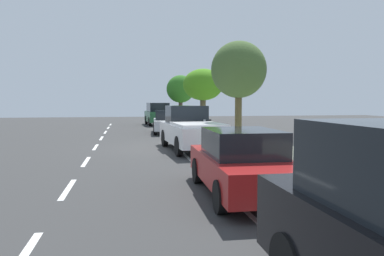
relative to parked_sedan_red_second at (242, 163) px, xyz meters
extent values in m
plane|color=#343434|center=(-0.92, 8.74, -0.75)|extent=(67.79, 67.79, 0.00)
cube|color=#9CA58A|center=(3.03, 8.74, -0.69)|extent=(3.59, 42.37, 0.13)
cube|color=gray|center=(1.15, 8.74, -0.69)|extent=(0.16, 42.37, 0.13)
cube|color=white|center=(-4.07, 1.25, -0.75)|extent=(0.14, 2.20, 0.01)
cube|color=white|center=(-4.07, 5.45, -0.75)|extent=(0.14, 2.20, 0.01)
cube|color=white|center=(-4.07, 9.65, -0.75)|extent=(0.14, 2.20, 0.01)
cube|color=white|center=(-4.07, 13.85, -0.75)|extent=(0.14, 2.20, 0.01)
cube|color=white|center=(-4.07, 18.05, -0.75)|extent=(0.14, 2.20, 0.01)
cube|color=white|center=(-4.07, 22.25, -0.75)|extent=(0.14, 2.20, 0.01)
cube|color=white|center=(-4.07, 26.45, -0.75)|extent=(0.14, 2.20, 0.01)
cube|color=white|center=(-0.32, 8.74, -0.75)|extent=(0.12, 42.37, 0.01)
cube|color=maroon|center=(0.00, 0.00, -0.15)|extent=(1.87, 4.44, 0.64)
cube|color=black|center=(0.00, 0.00, 0.47)|extent=(1.60, 2.14, 0.60)
cylinder|color=black|center=(0.84, 1.34, -0.42)|extent=(0.24, 0.67, 0.66)
cylinder|color=black|center=(-0.78, 1.38, -0.42)|extent=(0.24, 0.67, 0.66)
cylinder|color=black|center=(0.78, -1.38, -0.42)|extent=(0.24, 0.67, 0.66)
cylinder|color=black|center=(-0.84, -1.34, -0.42)|extent=(0.24, 0.67, 0.66)
cube|color=white|center=(0.17, 7.84, 0.00)|extent=(2.31, 5.42, 0.80)
cube|color=black|center=(0.11, 8.77, 0.80)|extent=(1.82, 1.61, 0.80)
cube|color=white|center=(0.25, 6.65, 0.46)|extent=(2.04, 2.77, 0.12)
cylinder|color=black|center=(0.96, 9.54, -0.35)|extent=(0.27, 0.81, 0.80)
cylinder|color=black|center=(-0.84, 9.42, -0.35)|extent=(0.27, 0.81, 0.80)
cylinder|color=black|center=(1.18, 6.26, -0.35)|extent=(0.27, 0.81, 0.80)
cylinder|color=black|center=(-0.62, 6.14, -0.35)|extent=(0.27, 0.81, 0.80)
cube|color=#B7BABF|center=(0.06, 16.63, -0.15)|extent=(2.05, 4.51, 0.64)
cube|color=black|center=(0.06, 16.63, 0.47)|extent=(1.69, 2.20, 0.60)
cylinder|color=black|center=(0.96, 17.94, -0.42)|extent=(0.26, 0.67, 0.66)
cylinder|color=black|center=(-0.66, 18.05, -0.42)|extent=(0.26, 0.67, 0.66)
cylinder|color=black|center=(0.77, 15.22, -0.42)|extent=(0.26, 0.67, 0.66)
cylinder|color=black|center=(-0.84, 15.33, -0.42)|extent=(0.26, 0.67, 0.66)
cube|color=#1E512D|center=(0.13, 25.03, 0.03)|extent=(2.13, 4.79, 0.90)
cube|color=black|center=(0.13, 25.03, 0.86)|extent=(1.82, 3.18, 0.76)
cylinder|color=black|center=(0.93, 26.53, -0.37)|extent=(0.26, 0.77, 0.76)
cylinder|color=black|center=(-0.82, 26.44, -0.37)|extent=(0.26, 0.77, 0.76)
cylinder|color=black|center=(1.07, 23.62, -0.37)|extent=(0.26, 0.77, 0.76)
cylinder|color=black|center=(-0.67, 23.53, -0.37)|extent=(0.26, 0.77, 0.76)
torus|color=black|center=(0.21, 8.97, -0.41)|extent=(0.63, 0.34, 0.68)
torus|color=black|center=(1.15, 8.51, -0.41)|extent=(0.63, 0.34, 0.68)
cylinder|color=#197233|center=(0.56, 8.80, -0.33)|extent=(0.60, 0.32, 0.50)
cylinder|color=#197233|center=(0.89, 8.63, -0.34)|extent=(0.14, 0.09, 0.47)
cylinder|color=#197233|center=(0.61, 8.77, -0.10)|extent=(0.67, 0.35, 0.05)
cylinder|color=#197233|center=(1.00, 8.58, -0.49)|extent=(0.33, 0.19, 0.19)
cylinder|color=#197233|center=(1.04, 8.56, -0.26)|extent=(0.25, 0.15, 0.33)
cylinder|color=#197233|center=(0.25, 8.95, -0.25)|extent=(0.12, 0.08, 0.33)
cube|color=black|center=(0.94, 8.61, -0.07)|extent=(0.26, 0.20, 0.05)
cylinder|color=black|center=(0.28, 8.93, -0.03)|extent=(0.23, 0.43, 0.03)
cylinder|color=#C6B284|center=(0.91, 8.38, -0.35)|extent=(0.15, 0.15, 0.81)
cylinder|color=#C6B284|center=(0.85, 8.19, -0.35)|extent=(0.15, 0.15, 0.81)
cube|color=white|center=(0.88, 8.29, 0.34)|extent=(0.33, 0.43, 0.57)
cylinder|color=white|center=(0.95, 8.54, 0.31)|extent=(0.10, 0.10, 0.54)
cylinder|color=white|center=(0.81, 8.04, 0.31)|extent=(0.10, 0.10, 0.54)
sphere|color=#C16B63|center=(0.88, 8.29, 0.74)|extent=(0.23, 0.23, 0.23)
sphere|color=navy|center=(0.88, 8.29, 0.78)|extent=(0.25, 0.25, 0.25)
cube|color=black|center=(1.07, 8.23, 0.36)|extent=(0.26, 0.34, 0.44)
cylinder|color=brown|center=(2.28, 7.73, 0.75)|extent=(0.31, 0.31, 2.75)
ellipsoid|color=#445F2F|center=(2.28, 7.73, 2.80)|extent=(2.44, 2.44, 2.50)
cylinder|color=brown|center=(2.28, 15.50, 0.56)|extent=(0.37, 0.37, 2.37)
ellipsoid|color=#478A1C|center=(2.28, 15.50, 2.47)|extent=(2.60, 2.60, 2.04)
cylinder|color=#4B3E32|center=(2.28, 25.61, 0.58)|extent=(0.36, 0.36, 2.41)
ellipsoid|color=#2E6D20|center=(2.28, 25.61, 2.50)|extent=(2.57, 2.57, 2.51)
cylinder|color=black|center=(3.21, 21.46, -0.21)|extent=(0.15, 0.15, 0.83)
cylinder|color=black|center=(3.38, 21.57, -0.21)|extent=(0.15, 0.15, 0.83)
cube|color=#591E1E|center=(3.30, 21.52, 0.50)|extent=(0.44, 0.39, 0.59)
cylinder|color=#591E1E|center=(3.08, 21.38, 0.47)|extent=(0.10, 0.10, 0.56)
cylinder|color=#591E1E|center=(3.52, 21.65, 0.47)|extent=(0.10, 0.10, 0.56)
sphere|color=tan|center=(3.30, 21.52, 0.91)|extent=(0.23, 0.23, 0.23)
cylinder|color=red|center=(1.58, 15.73, -0.27)|extent=(0.22, 0.22, 0.70)
sphere|color=red|center=(1.58, 15.73, 0.12)|extent=(0.20, 0.20, 0.20)
camera|label=1|loc=(-2.62, -8.19, 1.43)|focal=34.77mm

